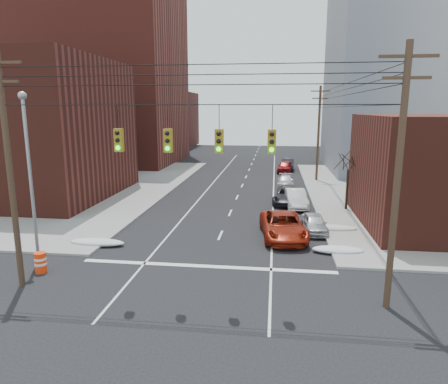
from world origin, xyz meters
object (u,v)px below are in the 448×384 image
(lot_car_d, at_px, (66,186))
(lot_car_b, at_px, (92,185))
(parked_car_c, at_px, (288,196))
(parked_car_f, at_px, (288,164))
(lot_car_a, at_px, (102,184))
(parked_car_b, at_px, (296,199))
(lot_car_c, at_px, (35,193))
(red_pickup, at_px, (283,226))
(construction_barrel, at_px, (41,262))
(parked_car_a, at_px, (315,223))
(parked_car_e, at_px, (285,167))
(parked_car_d, at_px, (286,181))

(lot_car_d, bearing_deg, lot_car_b, -65.26)
(parked_car_c, distance_m, parked_car_f, 20.60)
(lot_car_a, distance_m, lot_car_d, 3.42)
(parked_car_b, bearing_deg, lot_car_c, 177.88)
(parked_car_b, height_order, parked_car_f, parked_car_f)
(red_pickup, bearing_deg, parked_car_c, 79.70)
(parked_car_f, relative_size, construction_barrel, 4.42)
(parked_car_f, height_order, construction_barrel, parked_car_f)
(red_pickup, bearing_deg, parked_car_a, 27.82)
(parked_car_e, distance_m, lot_car_a, 24.46)
(red_pickup, bearing_deg, lot_car_b, 140.41)
(lot_car_d, distance_m, construction_barrel, 20.69)
(parked_car_f, height_order, lot_car_b, parked_car_f)
(red_pickup, relative_size, parked_car_f, 1.24)
(red_pickup, xyz_separation_m, parked_car_b, (1.24, 8.65, -0.05))
(parked_car_b, xyz_separation_m, parked_car_c, (-0.64, 1.35, -0.07))
(parked_car_f, xyz_separation_m, lot_car_b, (-20.31, -18.28, -0.03))
(lot_car_d, bearing_deg, parked_car_e, -50.99)
(lot_car_c, bearing_deg, parked_car_f, -63.69)
(red_pickup, height_order, lot_car_a, red_pickup)
(parked_car_f, distance_m, construction_barrel, 40.45)
(parked_car_c, bearing_deg, red_pickup, -85.90)
(parked_car_e, xyz_separation_m, lot_car_b, (-19.90, -15.91, -0.02))
(parked_car_f, xyz_separation_m, lot_car_c, (-23.48, -23.19, 0.15))
(lot_car_a, bearing_deg, construction_barrel, 174.20)
(parked_car_b, xyz_separation_m, parked_car_e, (-0.51, 19.57, 0.00))
(parked_car_a, bearing_deg, lot_car_b, 149.46)
(parked_car_a, distance_m, parked_car_b, 7.19)
(parked_car_e, height_order, lot_car_a, parked_car_e)
(parked_car_b, bearing_deg, red_pickup, -103.31)
(red_pickup, distance_m, lot_car_d, 24.24)
(parked_car_c, xyz_separation_m, lot_car_d, (-22.01, 1.36, 0.08))
(red_pickup, height_order, lot_car_c, lot_car_c)
(lot_car_a, height_order, construction_barrel, lot_car_a)
(lot_car_a, xyz_separation_m, lot_car_c, (-3.94, -5.57, 0.15))
(lot_car_a, bearing_deg, parked_car_d, -96.12)
(parked_car_d, xyz_separation_m, parked_car_f, (0.55, 12.44, 0.17))
(parked_car_d, xyz_separation_m, lot_car_d, (-22.01, -6.80, 0.17))
(parked_car_c, relative_size, lot_car_b, 1.16)
(parked_car_f, relative_size, lot_car_a, 1.24)
(parked_car_a, xyz_separation_m, parked_car_e, (-1.46, 26.70, 0.13))
(parked_car_d, relative_size, parked_car_f, 0.88)
(parked_car_c, xyz_separation_m, lot_car_c, (-22.93, -2.60, 0.23))
(parked_car_d, xyz_separation_m, lot_car_c, (-22.93, -10.75, 0.32))
(parked_car_d, bearing_deg, lot_car_d, -161.68)
(parked_car_c, bearing_deg, parked_car_f, 96.00)
(parked_car_b, distance_m, parked_car_d, 9.53)
(parked_car_a, distance_m, lot_car_d, 25.58)
(lot_car_c, height_order, construction_barrel, lot_car_c)
(parked_car_c, relative_size, lot_car_d, 1.36)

